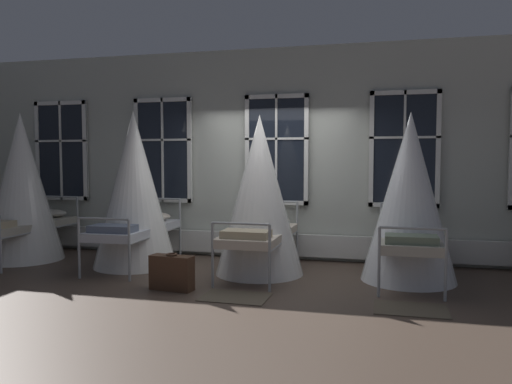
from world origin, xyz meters
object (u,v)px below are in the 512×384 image
Objects in this scene: cot_first at (22,189)px; cot_fourth at (409,199)px; cot_third at (260,197)px; suitcase_dark at (172,273)px; cot_second at (134,191)px.

cot_fourth is (6.10, 0.04, -0.06)m from cot_first.
cot_third is 3.96× the size of suitcase_dark.
cot_second is 2.01m from cot_third.
cot_fourth is 3.97× the size of suitcase_dark.
suitcase_dark is (-2.94, -1.25, -0.89)m from cot_fourth.
cot_first is at bearing 90.43° from cot_third.
cot_first is 1.00× the size of cot_second.
cot_second reaches higher than cot_third.
cot_fourth is (4.08, 0.03, -0.05)m from cot_second.
cot_second is 1.05× the size of cot_third.
cot_first reaches higher than suitcase_dark.
cot_third is 1.00× the size of cot_fourth.
cot_fourth reaches higher than suitcase_dark.
cot_first reaches higher than cot_third.
cot_first is 4.03m from cot_third.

